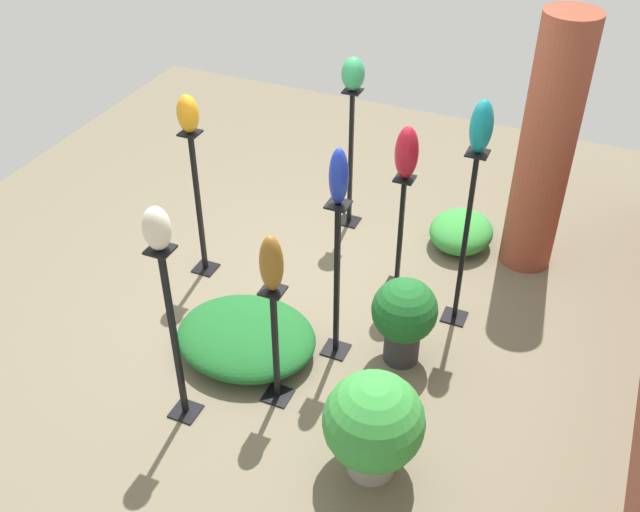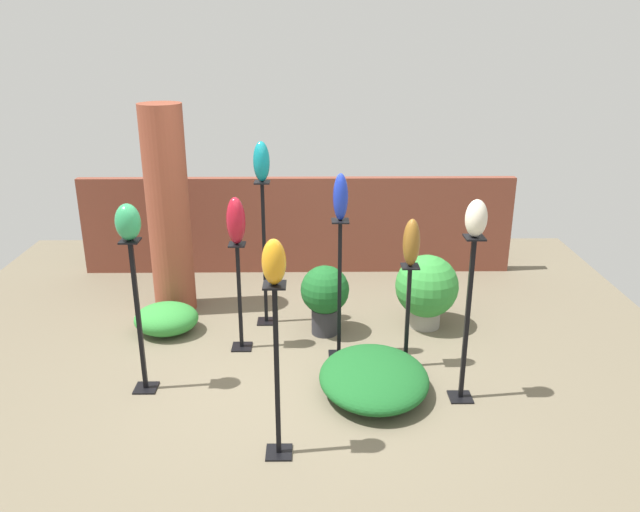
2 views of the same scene
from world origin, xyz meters
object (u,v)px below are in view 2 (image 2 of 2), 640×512
at_px(brick_pillar, 168,211).
at_px(art_vase_ivory, 476,218).
at_px(pedestal_teal, 265,260).
at_px(pedestal_bronze, 407,322).
at_px(pedestal_cobalt, 339,296).
at_px(pedestal_amber, 277,380).
at_px(art_vase_amber, 274,262).
at_px(art_vase_bronze, 411,243).
at_px(art_vase_cobalt, 341,197).
at_px(pedestal_ivory, 467,327).
at_px(art_vase_teal, 261,162).
at_px(art_vase_jade, 128,222).
at_px(pedestal_ruby, 240,302).
at_px(potted_plant_near_pillar, 325,294).
at_px(pedestal_jade, 139,323).
at_px(art_vase_ruby, 236,221).
at_px(potted_plant_mid_right, 427,288).

xyz_separation_m(brick_pillar, art_vase_ivory, (2.87, -1.91, 0.48)).
bearing_deg(pedestal_teal, pedestal_bronze, -35.17).
relative_size(pedestal_bronze, pedestal_cobalt, 0.74).
xyz_separation_m(pedestal_amber, art_vase_amber, (0.00, 0.00, 0.91)).
height_order(art_vase_bronze, art_vase_cobalt, art_vase_cobalt).
height_order(art_vase_bronze, art_vase_amber, art_vase_amber).
bearing_deg(pedestal_ivory, art_vase_cobalt, 143.59).
height_order(brick_pillar, art_vase_teal, brick_pillar).
bearing_deg(pedestal_amber, art_vase_amber, 0.00).
relative_size(pedestal_teal, art_vase_jade, 5.14).
xyz_separation_m(pedestal_cobalt, pedestal_ruby, (-0.98, 0.18, -0.14)).
bearing_deg(pedestal_teal, pedestal_amber, -83.74).
bearing_deg(pedestal_cobalt, art_vase_ivory, -36.41).
bearing_deg(art_vase_amber, potted_plant_near_pillar, 79.06).
bearing_deg(art_vase_teal, pedestal_teal, 0.00).
relative_size(pedestal_teal, art_vase_teal, 3.86).
relative_size(pedestal_cobalt, art_vase_teal, 3.42).
distance_m(pedestal_ivory, potted_plant_near_pillar, 1.74).
bearing_deg(pedestal_ivory, pedestal_jade, 176.24).
bearing_deg(pedestal_cobalt, pedestal_ivory, -36.41).
bearing_deg(pedestal_teal, art_vase_ruby, -109.72).
xyz_separation_m(pedestal_teal, art_vase_ruby, (-0.21, -0.59, 0.61)).
height_order(art_vase_ivory, art_vase_amber, art_vase_ivory).
relative_size(art_vase_bronze, art_vase_jade, 1.43).
relative_size(pedestal_jade, pedestal_amber, 1.01).
bearing_deg(art_vase_amber, art_vase_jade, 143.30).
xyz_separation_m(pedestal_ivory, art_vase_teal, (-1.80, 1.53, 1.10)).
bearing_deg(potted_plant_near_pillar, pedestal_bronze, -43.49).
bearing_deg(potted_plant_mid_right, art_vase_ruby, -166.30).
height_order(pedestal_ivory, pedestal_amber, pedestal_ivory).
bearing_deg(pedestal_cobalt, art_vase_teal, 134.85).
height_order(pedestal_bronze, art_vase_ruby, art_vase_ruby).
xyz_separation_m(pedestal_bronze, pedestal_jade, (-2.39, -0.37, 0.18)).
height_order(art_vase_bronze, potted_plant_mid_right, art_vase_bronze).
xyz_separation_m(pedestal_ivory, potted_plant_near_pillar, (-1.16, 1.27, -0.24)).
height_order(pedestal_bronze, art_vase_teal, art_vase_teal).
distance_m(art_vase_ruby, potted_plant_near_pillar, 1.28).
bearing_deg(art_vase_ruby, pedestal_teal, 70.28).
height_order(brick_pillar, pedestal_cobalt, brick_pillar).
relative_size(brick_pillar, art_vase_ivory, 7.65).
bearing_deg(art_vase_jade, pedestal_bronze, 8.78).
xyz_separation_m(pedestal_ivory, art_vase_amber, (-1.55, -0.74, 0.87)).
xyz_separation_m(brick_pillar, art_vase_jade, (0.08, -1.73, 0.40)).
xyz_separation_m(art_vase_bronze, art_vase_amber, (-1.14, -1.29, 0.31)).
height_order(pedestal_teal, pedestal_ivory, pedestal_teal).
relative_size(pedestal_ivory, art_vase_bronze, 3.39).
height_order(brick_pillar, art_vase_cobalt, brick_pillar).
height_order(pedestal_cobalt, pedestal_amber, pedestal_cobalt).
relative_size(pedestal_bronze, potted_plant_mid_right, 1.28).
distance_m(art_vase_amber, art_vase_ruby, 1.76).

